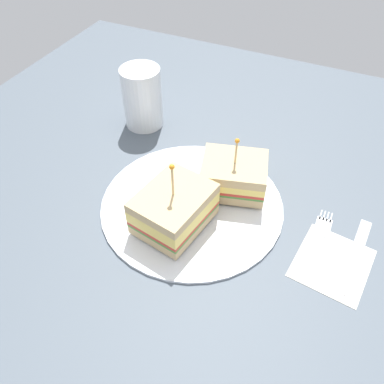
{
  "coord_description": "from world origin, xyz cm",
  "views": [
    {
      "loc": [
        16.66,
        -36.19,
        43.9
      ],
      "look_at": [
        0.0,
        0.0,
        2.89
      ],
      "focal_mm": 36.75,
      "sensor_mm": 36.0,
      "label": 1
    }
  ],
  "objects_px": {
    "drink_glass": "(142,99)",
    "napkin": "(332,263)",
    "sandwich_half_front": "(234,175)",
    "fork": "(321,235)",
    "plate": "(192,203)",
    "knife": "(357,250)",
    "sandwich_half_back": "(174,208)"
  },
  "relations": [
    {
      "from": "drink_glass",
      "to": "sandwich_half_front",
      "type": "bearing_deg",
      "value": -25.09
    },
    {
      "from": "sandwich_half_front",
      "to": "knife",
      "type": "distance_m",
      "value": 0.2
    },
    {
      "from": "napkin",
      "to": "drink_glass",
      "type": "bearing_deg",
      "value": 155.96
    },
    {
      "from": "plate",
      "to": "sandwich_half_back",
      "type": "bearing_deg",
      "value": -97.37
    },
    {
      "from": "plate",
      "to": "sandwich_half_front",
      "type": "xyz_separation_m",
      "value": [
        0.04,
        0.05,
        0.03
      ]
    },
    {
      "from": "sandwich_half_front",
      "to": "sandwich_half_back",
      "type": "xyz_separation_m",
      "value": [
        -0.05,
        -0.1,
        0.0
      ]
    },
    {
      "from": "napkin",
      "to": "knife",
      "type": "height_order",
      "value": "knife"
    },
    {
      "from": "sandwich_half_back",
      "to": "napkin",
      "type": "bearing_deg",
      "value": 7.79
    },
    {
      "from": "plate",
      "to": "drink_glass",
      "type": "bearing_deg",
      "value": 137.65
    },
    {
      "from": "napkin",
      "to": "sandwich_half_front",
      "type": "bearing_deg",
      "value": 157.31
    },
    {
      "from": "napkin",
      "to": "fork",
      "type": "bearing_deg",
      "value": 120.79
    },
    {
      "from": "plate",
      "to": "drink_glass",
      "type": "xyz_separation_m",
      "value": [
        -0.17,
        0.15,
        0.05
      ]
    },
    {
      "from": "plate",
      "to": "knife",
      "type": "xyz_separation_m",
      "value": [
        0.24,
        0.02,
        -0.0
      ]
    },
    {
      "from": "sandwich_half_back",
      "to": "drink_glass",
      "type": "distance_m",
      "value": 0.26
    },
    {
      "from": "sandwich_half_front",
      "to": "drink_glass",
      "type": "bearing_deg",
      "value": 154.91
    },
    {
      "from": "drink_glass",
      "to": "knife",
      "type": "xyz_separation_m",
      "value": [
        0.41,
        -0.14,
        -0.05
      ]
    },
    {
      "from": "plate",
      "to": "sandwich_half_back",
      "type": "height_order",
      "value": "sandwich_half_back"
    },
    {
      "from": "knife",
      "to": "sandwich_half_back",
      "type": "bearing_deg",
      "value": -165.27
    },
    {
      "from": "sandwich_half_back",
      "to": "plate",
      "type": "bearing_deg",
      "value": 82.63
    },
    {
      "from": "napkin",
      "to": "fork",
      "type": "height_order",
      "value": "fork"
    },
    {
      "from": "sandwich_half_back",
      "to": "fork",
      "type": "height_order",
      "value": "sandwich_half_back"
    },
    {
      "from": "sandwich_half_back",
      "to": "drink_glass",
      "type": "bearing_deg",
      "value": 129.08
    },
    {
      "from": "sandwich_half_front",
      "to": "drink_glass",
      "type": "distance_m",
      "value": 0.23
    },
    {
      "from": "plate",
      "to": "napkin",
      "type": "xyz_separation_m",
      "value": [
        0.21,
        -0.02,
        -0.0
      ]
    },
    {
      "from": "drink_glass",
      "to": "napkin",
      "type": "relative_size",
      "value": 1.08
    },
    {
      "from": "napkin",
      "to": "sandwich_half_back",
      "type": "bearing_deg",
      "value": -172.21
    },
    {
      "from": "drink_glass",
      "to": "napkin",
      "type": "bearing_deg",
      "value": -24.04
    },
    {
      "from": "plate",
      "to": "drink_glass",
      "type": "relative_size",
      "value": 2.48
    },
    {
      "from": "drink_glass",
      "to": "fork",
      "type": "bearing_deg",
      "value": -19.94
    },
    {
      "from": "sandwich_half_front",
      "to": "fork",
      "type": "distance_m",
      "value": 0.15
    },
    {
      "from": "drink_glass",
      "to": "knife",
      "type": "bearing_deg",
      "value": -18.35
    },
    {
      "from": "fork",
      "to": "napkin",
      "type": "bearing_deg",
      "value": -59.21
    }
  ]
}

